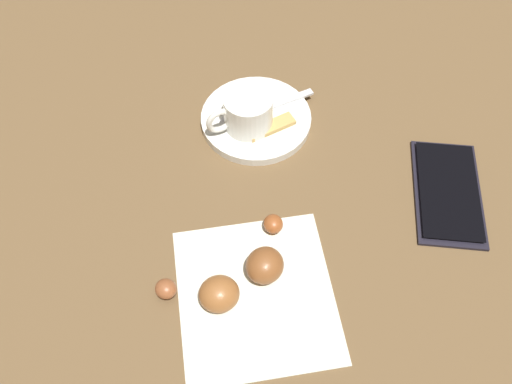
{
  "coord_description": "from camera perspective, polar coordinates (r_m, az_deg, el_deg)",
  "views": [
    {
      "loc": [
        0.32,
        -0.11,
        0.52
      ],
      "look_at": [
        0.0,
        -0.0,
        0.02
      ],
      "focal_mm": 37.64,
      "sensor_mm": 36.0,
      "label": 1
    }
  ],
  "objects": [
    {
      "name": "ground_plane",
      "position": [
        0.62,
        0.4,
        -0.65
      ],
      "size": [
        1.8,
        1.8,
        0.0
      ],
      "primitive_type": "plane",
      "color": "brown"
    },
    {
      "name": "teaspoon",
      "position": [
        0.68,
        -0.57,
        8.4
      ],
      "size": [
        0.03,
        0.13,
        0.01
      ],
      "color": "silver",
      "rests_on": "saucer"
    },
    {
      "name": "cell_phone",
      "position": [
        0.66,
        19.73,
        0.05
      ],
      "size": [
        0.16,
        0.13,
        0.01
      ],
      "color": "black",
      "rests_on": "ground"
    },
    {
      "name": "croissant",
      "position": [
        0.55,
        -1.78,
        -8.88
      ],
      "size": [
        0.1,
        0.16,
        0.03
      ],
      "color": "brown",
      "rests_on": "napkin"
    },
    {
      "name": "sugar_packet",
      "position": [
        0.66,
        1.6,
        6.93
      ],
      "size": [
        0.03,
        0.06,
        0.01
      ],
      "primitive_type": "cube",
      "rotation": [
        0.0,
        0.0,
        8.03
      ],
      "color": "tan",
      "rests_on": "saucer"
    },
    {
      "name": "espresso_cup",
      "position": [
        0.65,
        -0.99,
        8.52
      ],
      "size": [
        0.06,
        0.08,
        0.05
      ],
      "color": "white",
      "rests_on": "saucer"
    },
    {
      "name": "saucer",
      "position": [
        0.68,
        0.0,
        7.75
      ],
      "size": [
        0.14,
        0.14,
        0.01
      ],
      "primitive_type": "cylinder",
      "color": "white",
      "rests_on": "ground"
    },
    {
      "name": "napkin",
      "position": [
        0.56,
        -0.0,
        -10.85
      ],
      "size": [
        0.2,
        0.19,
        0.0
      ],
      "primitive_type": "cube",
      "rotation": [
        0.0,
        0.0,
        -0.17
      ],
      "color": "silver",
      "rests_on": "ground"
    }
  ]
}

